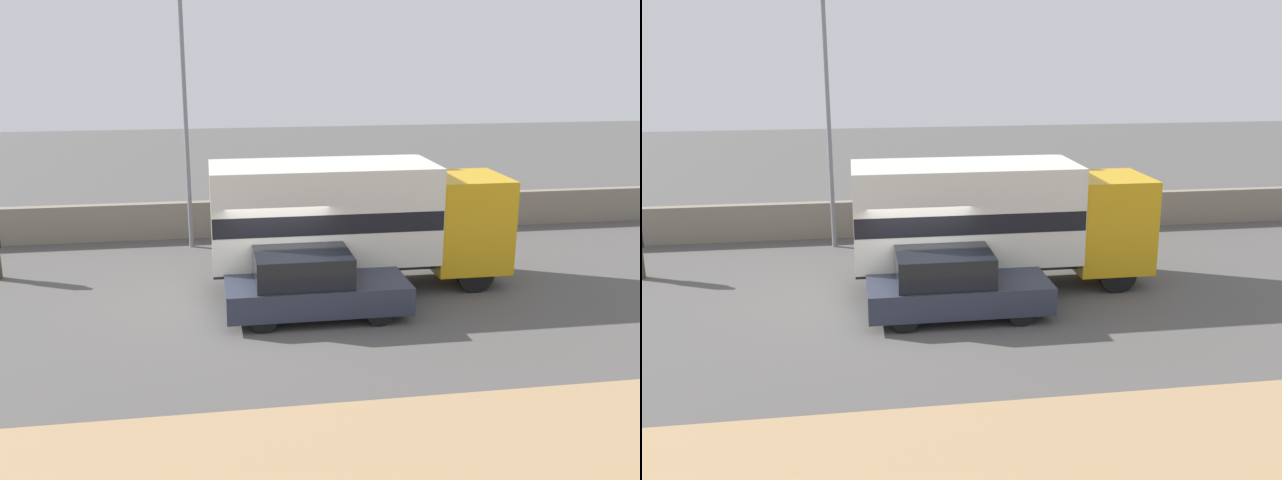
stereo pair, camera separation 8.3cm
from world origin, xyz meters
TOP-DOWN VIEW (x-y plane):
  - ground_plane at (0.00, 0.00)m, footprint 80.00×80.00m
  - stone_wall_backdrop at (0.00, 7.75)m, footprint 60.00×0.35m
  - street_lamp at (-2.22, 6.57)m, footprint 0.56×0.28m
  - box_truck at (2.08, 2.02)m, footprint 7.77×2.47m
  - car_hatchback at (0.71, -0.02)m, footprint 4.31×1.81m

SIDE VIEW (x-z plane):
  - ground_plane at x=0.00m, z-range 0.00..0.00m
  - stone_wall_backdrop at x=0.00m, z-range 0.00..1.21m
  - car_hatchback at x=0.71m, z-range -0.03..1.58m
  - box_truck at x=2.08m, z-range 0.24..3.57m
  - street_lamp at x=-2.22m, z-range 0.56..8.43m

